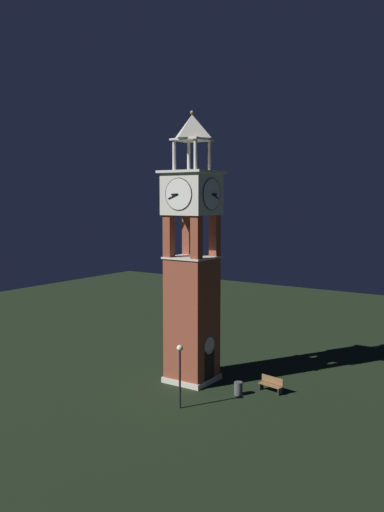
{
  "coord_description": "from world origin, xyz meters",
  "views": [
    {
      "loc": [
        -29.44,
        -20.16,
        11.94
      ],
      "look_at": [
        0.0,
        0.0,
        8.23
      ],
      "focal_mm": 39.26,
      "sensor_mm": 36.0,
      "label": 1
    }
  ],
  "objects_px": {
    "clock_tower": "(192,272)",
    "trash_bin": "(238,388)",
    "lamp_post": "(180,364)",
    "park_bench": "(271,384)"
  },
  "relations": [
    {
      "from": "park_bench",
      "to": "lamp_post",
      "type": "xyz_separation_m",
      "value": [
        -5.36,
        3.09,
        2.09
      ]
    },
    {
      "from": "clock_tower",
      "to": "lamp_post",
      "type": "relative_size",
      "value": 4.71
    },
    {
      "from": "clock_tower",
      "to": "trash_bin",
      "type": "relative_size",
      "value": 21.72
    },
    {
      "from": "clock_tower",
      "to": "trash_bin",
      "type": "bearing_deg",
      "value": -98.96
    },
    {
      "from": "lamp_post",
      "to": "park_bench",
      "type": "bearing_deg",
      "value": -29.99
    },
    {
      "from": "park_bench",
      "to": "trash_bin",
      "type": "height_order",
      "value": "park_bench"
    },
    {
      "from": "park_bench",
      "to": "trash_bin",
      "type": "bearing_deg",
      "value": 138.02
    },
    {
      "from": "clock_tower",
      "to": "trash_bin",
      "type": "height_order",
      "value": "clock_tower"
    },
    {
      "from": "lamp_post",
      "to": "trash_bin",
      "type": "bearing_deg",
      "value": -23.86
    },
    {
      "from": "trash_bin",
      "to": "lamp_post",
      "type": "bearing_deg",
      "value": 156.14
    }
  ]
}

